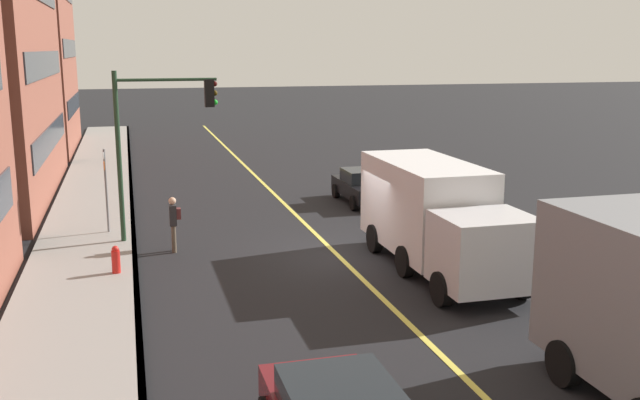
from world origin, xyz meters
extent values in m
plane|color=black|center=(0.00, 0.00, 0.00)|extent=(200.00, 200.00, 0.00)
cube|color=gray|center=(0.00, 7.69, 0.07)|extent=(80.00, 3.19, 0.15)
cube|color=slate|center=(0.00, 6.18, 0.07)|extent=(80.00, 0.16, 0.15)
cube|color=#D8CC4C|center=(0.00, 0.00, 0.01)|extent=(80.00, 0.16, 0.01)
cube|color=#262D38|center=(12.63, 9.46, 2.54)|extent=(13.52, 0.06, 1.10)
cube|color=#262D38|center=(12.63, 9.46, 5.71)|extent=(13.52, 0.06, 1.10)
cube|color=#262D38|center=(28.23, 9.46, 2.83)|extent=(10.41, 0.06, 1.10)
cube|color=#262D38|center=(28.23, 9.46, 6.37)|extent=(10.41, 0.06, 1.10)
cube|color=black|center=(7.37, -3.28, 0.60)|extent=(3.92, 1.72, 0.60)
cube|color=black|center=(7.41, -3.28, 1.16)|extent=(1.69, 1.58, 0.51)
cylinder|color=black|center=(6.08, -4.12, 0.30)|extent=(0.60, 0.22, 0.60)
cylinder|color=black|center=(6.08, -2.44, 0.30)|extent=(0.60, 0.22, 0.60)
cylinder|color=black|center=(8.67, -4.12, 0.30)|extent=(0.60, 0.22, 0.60)
cylinder|color=black|center=(8.67, -2.44, 0.30)|extent=(0.60, 0.22, 0.60)
cube|color=silver|center=(-4.93, -2.37, 1.37)|extent=(2.08, 2.33, 1.84)
cube|color=silver|center=(-1.14, -2.37, 1.76)|extent=(5.20, 2.33, 2.63)
cylinder|color=black|center=(-4.93, -3.48, 0.45)|extent=(0.90, 0.28, 0.90)
cylinder|color=black|center=(-4.93, -1.25, 0.45)|extent=(0.90, 0.28, 0.90)
cylinder|color=black|center=(0.17, -3.48, 0.45)|extent=(0.90, 0.28, 0.90)
cylinder|color=black|center=(0.17, -1.25, 0.45)|extent=(0.90, 0.28, 0.90)
cylinder|color=black|center=(-2.44, -3.48, 0.45)|extent=(0.90, 0.28, 0.90)
cylinder|color=black|center=(-2.44, -1.25, 0.45)|extent=(0.90, 0.28, 0.90)
cylinder|color=black|center=(-9.54, -1.70, 0.45)|extent=(0.90, 0.28, 0.90)
cylinder|color=brown|center=(1.75, 4.94, 0.44)|extent=(0.14, 0.14, 0.88)
cylinder|color=brown|center=(1.98, 4.93, 0.44)|extent=(0.14, 0.14, 0.88)
cube|color=#262628|center=(1.87, 4.94, 1.21)|extent=(0.43, 0.23, 0.66)
sphere|color=tan|center=(1.87, 4.94, 1.66)|extent=(0.24, 0.24, 0.24)
cube|color=#592626|center=(1.86, 4.77, 1.24)|extent=(0.26, 0.17, 0.34)
cylinder|color=#1E3823|center=(3.11, 6.50, 2.85)|extent=(0.16, 0.16, 5.69)
cylinder|color=#1E3823|center=(3.11, 4.89, 5.39)|extent=(0.10, 3.22, 0.10)
cube|color=black|center=(3.11, 3.53, 4.94)|extent=(0.28, 0.30, 0.90)
sphere|color=#360605|center=(3.11, 3.35, 5.24)|extent=(0.18, 0.18, 0.18)
sphere|color=#392905|center=(3.11, 3.35, 4.94)|extent=(0.18, 0.18, 0.18)
sphere|color=green|center=(3.11, 3.35, 4.64)|extent=(0.18, 0.18, 0.18)
cylinder|color=slate|center=(4.46, 7.00, 1.52)|extent=(0.08, 0.08, 3.04)
cube|color=white|center=(4.46, 7.02, 2.84)|extent=(0.60, 0.02, 0.20)
cube|color=#DB5919|center=(4.46, 7.02, 2.49)|extent=(0.44, 0.02, 0.28)
cylinder|color=red|center=(-0.43, 6.70, 0.40)|extent=(0.24, 0.24, 0.80)
sphere|color=red|center=(-0.43, 6.70, 0.84)|extent=(0.20, 0.20, 0.20)
camera|label=1|loc=(-20.73, 6.17, 6.39)|focal=40.29mm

